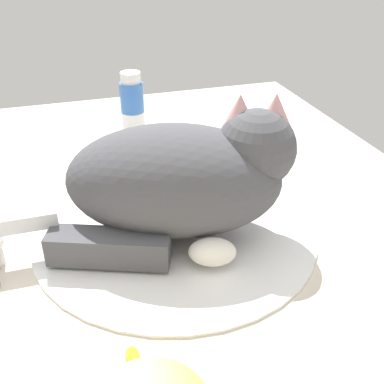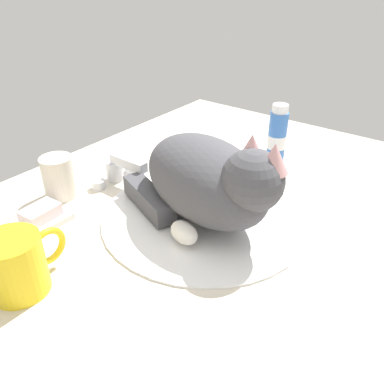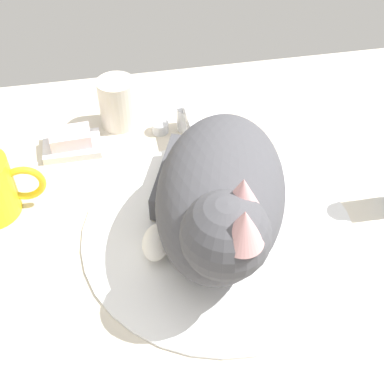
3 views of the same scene
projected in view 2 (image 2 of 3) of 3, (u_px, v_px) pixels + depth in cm
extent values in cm
cube|color=beige|center=(204.00, 223.00, 72.54)|extent=(110.00, 82.50, 3.00)
cylinder|color=white|center=(205.00, 215.00, 71.56)|extent=(36.93, 36.93, 0.82)
cylinder|color=silver|center=(115.00, 171.00, 82.69)|extent=(3.60, 3.60, 4.22)
cube|color=silver|center=(128.00, 163.00, 78.86)|extent=(2.00, 8.64, 2.00)
cylinder|color=silver|center=(98.00, 184.00, 80.12)|extent=(2.80, 2.80, 1.80)
cylinder|color=silver|center=(131.00, 168.00, 86.49)|extent=(2.80, 2.80, 1.80)
ellipsoid|color=#4C4C51|center=(205.00, 179.00, 67.81)|extent=(23.51, 30.52, 13.90)
sphere|color=#4C4C51|center=(252.00, 181.00, 59.34)|extent=(12.44, 12.44, 9.89)
ellipsoid|color=white|center=(243.00, 188.00, 61.80)|extent=(7.15, 7.79, 5.44)
cone|color=#DB9E9E|center=(253.00, 147.00, 59.62)|extent=(5.60, 5.60, 4.45)
cone|color=#DB9E9E|center=(274.00, 158.00, 56.48)|extent=(5.60, 5.60, 4.45)
cube|color=#4C4C51|center=(149.00, 198.00, 72.07)|extent=(8.71, 14.73, 3.71)
ellipsoid|color=white|center=(184.00, 233.00, 63.43)|extent=(5.15, 6.43, 3.34)
cylinder|color=yellow|center=(15.00, 266.00, 53.81)|extent=(8.13, 8.13, 8.75)
torus|color=yellow|center=(48.00, 246.00, 57.42)|extent=(5.90, 1.00, 5.90)
cylinder|color=silver|center=(59.00, 177.00, 75.92)|extent=(6.09, 6.09, 8.29)
cube|color=white|center=(42.00, 221.00, 69.50)|extent=(9.00, 6.40, 1.20)
cube|color=silver|center=(41.00, 213.00, 68.62)|extent=(6.57, 4.48, 2.22)
cylinder|color=#3870C6|center=(276.00, 139.00, 87.48)|extent=(4.03, 4.03, 11.93)
cylinder|color=white|center=(276.00, 141.00, 87.78)|extent=(4.11, 4.11, 2.98)
cylinder|color=white|center=(280.00, 109.00, 83.97)|extent=(3.42, 3.42, 1.80)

